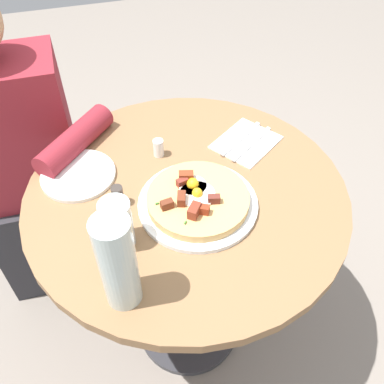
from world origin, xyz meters
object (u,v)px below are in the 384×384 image
(fork, at_px, (241,138))
(salt_shaker, at_px, (158,148))
(dining_table, at_px, (187,234))
(pepper_shaker, at_px, (118,197))
(knife, at_px, (252,144))
(breakfast_pizza, at_px, (197,198))
(water_bottle, at_px, (118,263))
(pizza_plate, at_px, (198,204))
(person_seated, at_px, (25,178))
(bread_plate, at_px, (78,175))
(water_glass, at_px, (117,224))

(fork, xyz_separation_m, salt_shaker, (0.23, -0.00, 0.02))
(dining_table, xyz_separation_m, pepper_shaker, (0.17, 0.00, 0.20))
(dining_table, bearing_deg, knife, -152.23)
(breakfast_pizza, height_order, water_bottle, water_bottle)
(pizza_plate, xyz_separation_m, water_bottle, (0.21, 0.19, 0.11))
(dining_table, relative_size, fork, 4.47)
(person_seated, relative_size, salt_shaker, 23.07)
(dining_table, relative_size, pepper_shaker, 14.53)
(knife, bearing_deg, dining_table, -7.27)
(breakfast_pizza, bearing_deg, water_bottle, 42.71)
(dining_table, distance_m, bread_plate, 0.34)
(water_glass, distance_m, water_bottle, 0.14)
(knife, bearing_deg, pizza_plate, 4.95)
(pizza_plate, bearing_deg, water_bottle, 42.39)
(breakfast_pizza, xyz_separation_m, water_glass, (0.20, 0.06, 0.04))
(dining_table, relative_size, water_glass, 6.44)
(pizza_plate, height_order, knife, pizza_plate)
(water_glass, relative_size, salt_shaker, 2.54)
(breakfast_pizza, distance_m, bread_plate, 0.32)
(salt_shaker, bearing_deg, water_glass, 60.64)
(dining_table, bearing_deg, person_seated, -43.46)
(pepper_shaker, bearing_deg, water_bottle, 83.19)
(knife, bearing_deg, water_bottle, 6.19)
(breakfast_pizza, distance_m, pepper_shaker, 0.19)
(salt_shaker, bearing_deg, pizza_plate, 103.43)
(person_seated, xyz_separation_m, water_glass, (-0.26, 0.54, 0.30))
(pizza_plate, bearing_deg, bread_plate, -34.14)
(fork, xyz_separation_m, knife, (-0.02, 0.03, 0.00))
(water_glass, height_order, water_bottle, water_bottle)
(bread_plate, height_order, pepper_shaker, pepper_shaker)
(pizza_plate, relative_size, knife, 1.60)
(bread_plate, bearing_deg, knife, 179.06)
(breakfast_pizza, xyz_separation_m, salt_shaker, (0.05, -0.20, -0.00))
(water_bottle, xyz_separation_m, salt_shaker, (-0.16, -0.40, -0.09))
(bread_plate, height_order, fork, bread_plate)
(bread_plate, height_order, water_glass, water_glass)
(fork, relative_size, water_bottle, 0.79)
(knife, distance_m, salt_shaker, 0.26)
(breakfast_pizza, height_order, water_glass, water_glass)
(water_glass, bearing_deg, breakfast_pizza, -163.39)
(dining_table, height_order, pizza_plate, pizza_plate)
(dining_table, bearing_deg, bread_plate, -25.89)
(salt_shaker, bearing_deg, breakfast_pizza, 103.05)
(dining_table, xyz_separation_m, fork, (-0.20, -0.14, 0.18))
(knife, bearing_deg, pepper_shaker, -17.91)
(knife, distance_m, water_glass, 0.47)
(pizza_plate, height_order, bread_plate, pizza_plate)
(dining_table, distance_m, breakfast_pizza, 0.21)
(pizza_plate, relative_size, salt_shaker, 5.84)
(knife, distance_m, pepper_shaker, 0.41)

